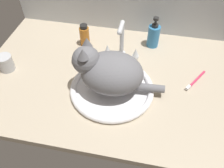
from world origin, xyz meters
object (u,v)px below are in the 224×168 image
object	(u,v)px
soap_pump_bottle	(154,35)
toothbrush	(195,81)
faucet	(121,44)
metal_jar	(6,63)
cat	(107,71)
amber_bottle	(85,35)
sink_basin	(112,89)

from	to	relation	value
soap_pump_bottle	toothbrush	xyz separation A→B (cm)	(20.90, -22.53, -5.45)
faucet	soap_pump_bottle	size ratio (longest dim) A/B	1.24
faucet	metal_jar	bearing A→B (deg)	-159.42
faucet	toothbrush	distance (cm)	37.28
cat	toothbrush	world-z (taller)	cat
cat	toothbrush	xyz separation A→B (cm)	(37.08, 12.33, -10.65)
cat	amber_bottle	size ratio (longest dim) A/B	3.27
cat	amber_bottle	world-z (taller)	cat
faucet	amber_bottle	xyz separation A→B (cm)	(-20.02, 6.46, -2.39)
cat	metal_jar	world-z (taller)	cat
sink_basin	faucet	distance (cm)	23.34
faucet	amber_bottle	size ratio (longest dim) A/B	1.74
faucet	toothbrush	world-z (taller)	faucet
amber_bottle	sink_basin	bearing A→B (deg)	-55.22
sink_basin	cat	distance (cm)	10.33
sink_basin	faucet	size ratio (longest dim) A/B	1.78
soap_pump_bottle	toothbrush	size ratio (longest dim) A/B	1.17
sink_basin	faucet	xyz separation A→B (cm)	(-0.00, 22.37, 6.68)
faucet	amber_bottle	bearing A→B (deg)	162.12
faucet	soap_pump_bottle	distance (cm)	18.96
faucet	cat	world-z (taller)	cat
amber_bottle	metal_jar	bearing A→B (deg)	-140.11
metal_jar	toothbrush	xyz separation A→B (cm)	(85.51, 8.77, -3.13)
toothbrush	soap_pump_bottle	bearing A→B (deg)	132.85
sink_basin	toothbrush	xyz separation A→B (cm)	(35.15, 12.22, -0.50)
soap_pump_bottle	amber_bottle	size ratio (longest dim) A/B	1.40
cat	soap_pump_bottle	xyz separation A→B (cm)	(16.18, 34.86, -5.21)
sink_basin	amber_bottle	world-z (taller)	amber_bottle
soap_pump_bottle	metal_jar	distance (cm)	71.83
cat	metal_jar	xyz separation A→B (cm)	(-48.43, 3.56, -7.52)
toothbrush	faucet	bearing A→B (deg)	163.90
sink_basin	toothbrush	bearing A→B (deg)	19.17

